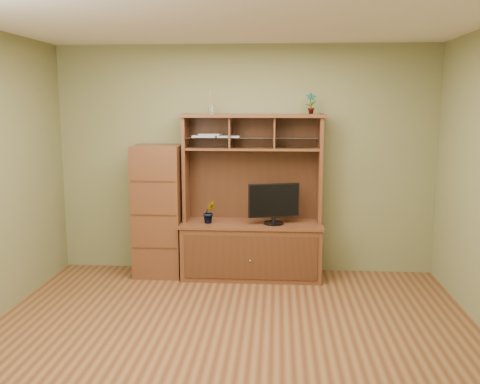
# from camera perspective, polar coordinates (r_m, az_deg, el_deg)

# --- Properties ---
(room) EXTENTS (4.54, 4.04, 2.74)m
(room) POSITION_cam_1_polar(r_m,az_deg,el_deg) (4.42, -1.03, 0.75)
(room) COLOR #562D18
(room) RESTS_ON ground
(media_hutch) EXTENTS (1.66, 0.61, 1.90)m
(media_hutch) POSITION_cam_1_polar(r_m,az_deg,el_deg) (6.27, 1.26, -4.37)
(media_hutch) COLOR #4C2B15
(media_hutch) RESTS_ON room
(monitor) EXTENTS (0.58, 0.23, 0.47)m
(monitor) POSITION_cam_1_polar(r_m,az_deg,el_deg) (6.10, 3.63, -1.17)
(monitor) COLOR black
(monitor) RESTS_ON media_hutch
(orchid_plant) EXTENTS (0.18, 0.16, 0.26)m
(orchid_plant) POSITION_cam_1_polar(r_m,az_deg,el_deg) (6.17, -3.29, -2.13)
(orchid_plant) COLOR #2B5A1E
(orchid_plant) RESTS_ON media_hutch
(top_plant) EXTENTS (0.13, 0.10, 0.24)m
(top_plant) POSITION_cam_1_polar(r_m,az_deg,el_deg) (6.17, 7.56, 9.37)
(top_plant) COLOR #395E21
(top_plant) RESTS_ON media_hutch
(reed_diffuser) EXTENTS (0.05, 0.05, 0.26)m
(reed_diffuser) POSITION_cam_1_polar(r_m,az_deg,el_deg) (6.21, -3.18, 9.26)
(reed_diffuser) COLOR silver
(reed_diffuser) RESTS_ON media_hutch
(magazines) EXTENTS (0.55, 0.22, 0.04)m
(magazines) POSITION_cam_1_polar(r_m,az_deg,el_deg) (6.21, -2.77, 6.02)
(magazines) COLOR #A4A4A9
(magazines) RESTS_ON media_hutch
(side_cabinet) EXTENTS (0.55, 0.50, 1.54)m
(side_cabinet) POSITION_cam_1_polar(r_m,az_deg,el_deg) (6.37, -8.68, -1.97)
(side_cabinet) COLOR #4C2B15
(side_cabinet) RESTS_ON room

